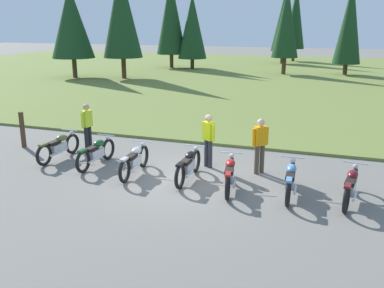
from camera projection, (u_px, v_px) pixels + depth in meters
name	position (u px, v px, depth m)	size (l,w,h in m)	color
ground_plane	(185.00, 179.00, 12.21)	(140.00, 140.00, 0.00)	slate
grass_moorland	(291.00, 76.00, 35.46)	(80.00, 44.00, 0.10)	olive
forest_treeline	(246.00, 20.00, 36.09)	(31.80, 24.28, 8.70)	#47331E
motorcycle_olive	(59.00, 146.00, 13.91)	(0.62, 2.10, 0.88)	black
motorcycle_british_green	(96.00, 152.00, 13.28)	(0.62, 2.10, 0.88)	black
motorcycle_silver	(135.00, 160.00, 12.52)	(0.62, 2.10, 0.88)	black
motorcycle_black	(189.00, 165.00, 12.07)	(0.62, 2.10, 0.88)	black
motorcycle_red	(230.00, 174.00, 11.37)	(0.69, 2.08, 0.88)	black
motorcycle_sky_blue	(291.00, 180.00, 10.96)	(0.62, 2.10, 0.88)	black
motorcycle_maroon	(351.00, 186.00, 10.55)	(0.62, 2.09, 0.88)	black
rider_with_back_turned	(260.00, 143.00, 12.47)	(0.42, 0.41, 1.67)	#4C4233
rider_in_hivis_vest	(87.00, 125.00, 14.70)	(0.25, 0.55, 1.67)	black
rider_near_row_end	(208.00, 138.00, 13.03)	(0.47, 0.38, 1.67)	#2D2D38
trail_marker_post	(22.00, 130.00, 15.23)	(0.12, 0.12, 1.29)	#47331E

